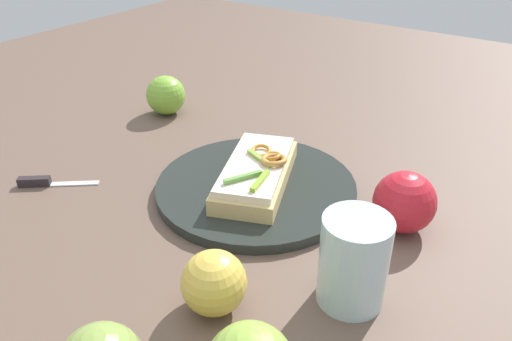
{
  "coord_description": "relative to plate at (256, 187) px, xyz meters",
  "views": [
    {
      "loc": [
        0.5,
        0.34,
        0.39
      ],
      "look_at": [
        0.0,
        0.0,
        0.03
      ],
      "focal_mm": 35.18,
      "sensor_mm": 36.0,
      "label": 1
    }
  ],
  "objects": [
    {
      "name": "apple_1",
      "position": [
        -0.13,
        -0.3,
        0.03
      ],
      "size": [
        0.09,
        0.09,
        0.07
      ],
      "primitive_type": "sphere",
      "rotation": [
        0.0,
        0.0,
        5.96
      ],
      "color": "#7AB436",
      "rests_on": "ground_plane"
    },
    {
      "name": "apple_4",
      "position": [
        0.21,
        0.09,
        0.03
      ],
      "size": [
        0.09,
        0.09,
        0.07
      ],
      "primitive_type": "sphere",
      "rotation": [
        0.0,
        0.0,
        1.16
      ],
      "color": "gold",
      "rests_on": "ground_plane"
    },
    {
      "name": "plate",
      "position": [
        0.0,
        0.0,
        0.0
      ],
      "size": [
        0.28,
        0.28,
        0.01
      ],
      "primitive_type": "cylinder",
      "color": "#242A26",
      "rests_on": "ground_plane"
    },
    {
      "name": "sandwich",
      "position": [
        -0.0,
        0.0,
        0.02
      ],
      "size": [
        0.21,
        0.15,
        0.04
      ],
      "rotation": [
        0.0,
        0.0,
        3.51
      ],
      "color": "tan",
      "rests_on": "plate"
    },
    {
      "name": "ground_plane",
      "position": [
        0.0,
        0.0,
        -0.01
      ],
      "size": [
        2.0,
        2.0,
        0.0
      ],
      "primitive_type": "plane",
      "color": "brown",
      "rests_on": "ground"
    },
    {
      "name": "knife",
      "position": [
        0.16,
        -0.26,
        -0.0
      ],
      "size": [
        0.08,
        0.1,
        0.01
      ],
      "rotation": [
        0.0,
        0.0,
        2.24
      ],
      "color": "silver",
      "rests_on": "ground_plane"
    },
    {
      "name": "drinking_glass",
      "position": [
        0.12,
        0.2,
        0.04
      ],
      "size": [
        0.07,
        0.07,
        0.1
      ],
      "primitive_type": "cylinder",
      "color": "silver",
      "rests_on": "ground_plane"
    },
    {
      "name": "apple_2",
      "position": [
        -0.03,
        0.2,
        0.03
      ],
      "size": [
        0.1,
        0.1,
        0.08
      ],
      "primitive_type": "sphere",
      "rotation": [
        0.0,
        0.0,
        4.33
      ],
      "color": "red",
      "rests_on": "ground_plane"
    }
  ]
}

